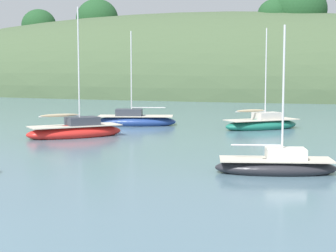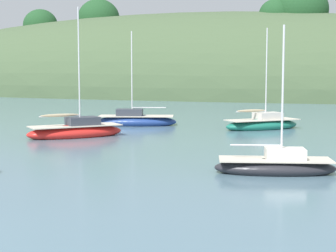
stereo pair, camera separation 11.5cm
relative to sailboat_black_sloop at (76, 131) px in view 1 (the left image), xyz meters
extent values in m
ellipsoid|color=#425638|center=(-17.57, 60.32, -0.40)|extent=(150.00, 36.00, 29.37)
ellipsoid|color=#1E4723|center=(-45.41, 60.72, 13.10)|extent=(7.02, 6.38, 6.38)
ellipsoid|color=#1E4723|center=(5.82, 59.41, 13.86)|extent=(8.80, 8.00, 8.00)
ellipsoid|color=#1E4723|center=(-32.87, 61.93, 14.07)|extent=(8.26, 7.51, 7.51)
ellipsoid|color=#1E4723|center=(2.07, 57.90, 13.15)|extent=(5.50, 5.00, 5.00)
ellipsoid|color=red|center=(-0.03, -0.03, -0.12)|extent=(5.90, 6.43, 1.04)
cube|color=beige|center=(-0.03, -0.03, 0.35)|extent=(5.43, 5.92, 0.06)
cube|color=#333842|center=(0.31, 0.37, 0.64)|extent=(2.45, 2.53, 0.57)
cylinder|color=silver|center=(0.18, 0.22, 4.27)|extent=(0.09, 0.09, 7.83)
cylinder|color=silver|center=(-0.70, -0.83, 1.04)|extent=(1.82, 2.15, 0.07)
ellipsoid|color=tan|center=(-0.70, -0.83, 1.09)|extent=(1.85, 2.15, 0.20)
ellipsoid|color=navy|center=(0.37, 8.58, -0.12)|extent=(6.90, 4.33, 1.05)
cube|color=beige|center=(0.37, 8.58, 0.36)|extent=(6.35, 3.99, 0.06)
cube|color=#333842|center=(-0.12, 8.40, 0.64)|extent=(2.46, 2.08, 0.57)
cylinder|color=silver|center=(0.06, 8.47, 3.76)|extent=(0.09, 0.09, 6.82)
cylinder|color=silver|center=(1.35, 8.94, 1.04)|extent=(2.60, 1.01, 0.07)
ellipsoid|color=#196B56|center=(10.48, 9.53, -0.13)|extent=(5.81, 5.85, 0.98)
cube|color=beige|center=(10.48, 9.53, 0.31)|extent=(5.35, 5.38, 0.06)
cube|color=beige|center=(10.83, 9.88, 0.58)|extent=(2.35, 2.36, 0.54)
cylinder|color=silver|center=(10.70, 9.75, 3.75)|extent=(0.09, 0.09, 6.88)
cylinder|color=silver|center=(9.79, 8.83, 0.98)|extent=(1.86, 1.89, 0.07)
ellipsoid|color=tan|center=(9.79, 8.83, 1.03)|extent=(1.88, 1.91, 0.20)
ellipsoid|color=#232328|center=(14.82, -7.99, -0.17)|extent=(5.49, 3.28, 0.83)
cube|color=beige|center=(14.82, -7.99, 0.20)|extent=(5.05, 3.01, 0.06)
cube|color=silver|center=(15.22, -7.86, 0.45)|extent=(1.93, 1.60, 0.49)
cylinder|color=silver|center=(15.07, -7.91, 3.05)|extent=(0.09, 0.09, 5.70)
cylinder|color=silver|center=(14.03, -8.24, 0.81)|extent=(2.10, 0.74, 0.07)
camera|label=1|loc=(19.02, -30.92, 3.96)|focal=57.72mm
camera|label=2|loc=(19.12, -30.88, 3.96)|focal=57.72mm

